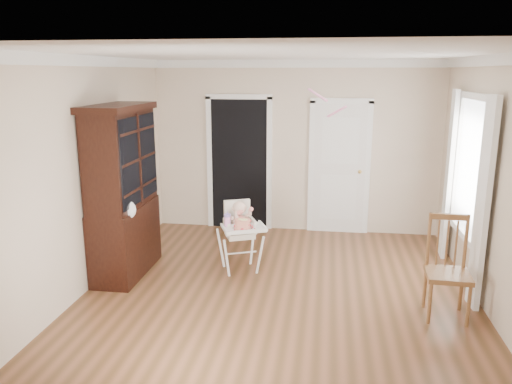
# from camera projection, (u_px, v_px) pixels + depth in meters

# --- Properties ---
(floor) EXTENTS (5.00, 5.00, 0.00)m
(floor) POSITION_uv_depth(u_px,v_px,m) (278.00, 294.00, 5.81)
(floor) COLOR #53361C
(floor) RESTS_ON ground
(ceiling) EXTENTS (5.00, 5.00, 0.00)m
(ceiling) POSITION_uv_depth(u_px,v_px,m) (281.00, 54.00, 5.17)
(ceiling) COLOR white
(ceiling) RESTS_ON wall_back
(wall_back) EXTENTS (4.50, 0.00, 4.50)m
(wall_back) POSITION_uv_depth(u_px,v_px,m) (295.00, 148.00, 7.90)
(wall_back) COLOR beige
(wall_back) RESTS_ON floor
(wall_left) EXTENTS (0.00, 5.00, 5.00)m
(wall_left) POSITION_uv_depth(u_px,v_px,m) (88.00, 175.00, 5.81)
(wall_left) COLOR beige
(wall_left) RESTS_ON floor
(wall_right) EXTENTS (0.00, 5.00, 5.00)m
(wall_right) POSITION_uv_depth(u_px,v_px,m) (495.00, 188.00, 5.17)
(wall_right) COLOR beige
(wall_right) RESTS_ON floor
(crown_molding) EXTENTS (4.50, 5.00, 0.12)m
(crown_molding) POSITION_uv_depth(u_px,v_px,m) (281.00, 60.00, 5.19)
(crown_molding) COLOR white
(crown_molding) RESTS_ON ceiling
(doorway) EXTENTS (1.06, 0.05, 2.22)m
(doorway) POSITION_uv_depth(u_px,v_px,m) (239.00, 161.00, 8.06)
(doorway) COLOR black
(doorway) RESTS_ON wall_back
(closet_door) EXTENTS (0.96, 0.09, 2.13)m
(closet_door) POSITION_uv_depth(u_px,v_px,m) (339.00, 169.00, 7.85)
(closet_door) COLOR white
(closet_door) RESTS_ON wall_back
(window_right) EXTENTS (0.13, 1.84, 2.30)m
(window_right) POSITION_uv_depth(u_px,v_px,m) (467.00, 178.00, 5.97)
(window_right) COLOR white
(window_right) RESTS_ON wall_right
(high_chair) EXTENTS (0.74, 0.81, 0.93)m
(high_chair) POSITION_uv_depth(u_px,v_px,m) (240.00, 228.00, 6.38)
(high_chair) COLOR white
(high_chair) RESTS_ON floor
(baby) EXTENTS (0.31, 0.23, 0.41)m
(baby) POSITION_uv_depth(u_px,v_px,m) (239.00, 218.00, 6.37)
(baby) COLOR beige
(baby) RESTS_ON high_chair
(cake) EXTENTS (0.25, 0.25, 0.12)m
(cake) POSITION_uv_depth(u_px,v_px,m) (243.00, 224.00, 6.11)
(cake) COLOR silver
(cake) RESTS_ON high_chair
(sippy_cup) EXTENTS (0.08, 0.08, 0.20)m
(sippy_cup) POSITION_uv_depth(u_px,v_px,m) (227.00, 220.00, 6.20)
(sippy_cup) COLOR #FC9ADA
(sippy_cup) RESTS_ON high_chair
(china_cabinet) EXTENTS (0.57, 1.27, 2.14)m
(china_cabinet) POSITION_uv_depth(u_px,v_px,m) (123.00, 192.00, 6.18)
(china_cabinet) COLOR black
(china_cabinet) RESTS_ON floor
(dining_chair) EXTENTS (0.46, 0.46, 1.07)m
(dining_chair) POSITION_uv_depth(u_px,v_px,m) (448.00, 271.00, 5.19)
(dining_chair) COLOR brown
(dining_chair) RESTS_ON floor
(streamer) EXTENTS (0.27, 0.44, 0.15)m
(streamer) POSITION_uv_depth(u_px,v_px,m) (317.00, 95.00, 6.46)
(streamer) COLOR #FF93C3
(streamer) RESTS_ON ceiling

